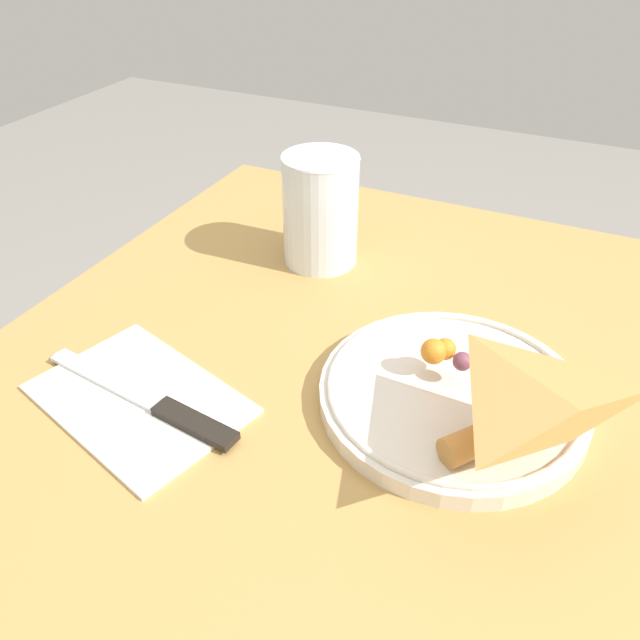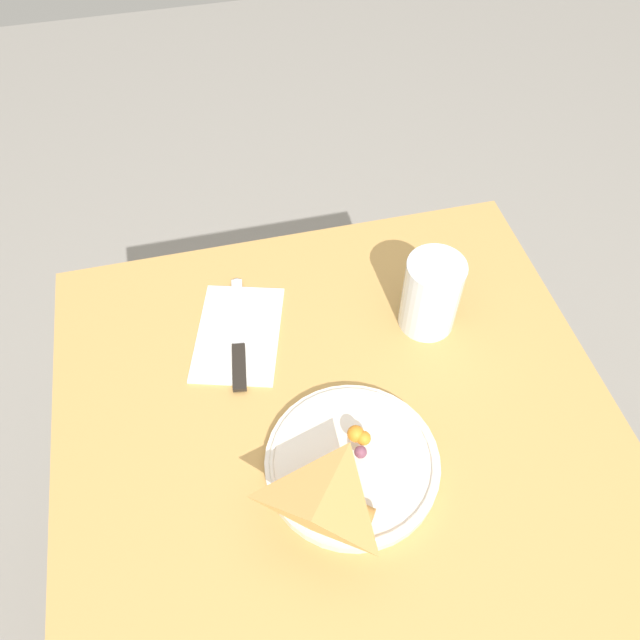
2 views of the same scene
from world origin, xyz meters
name	(u,v)px [view 1 (image 1 of 2)]	position (x,y,z in m)	size (l,w,h in m)	color
dining_table	(501,515)	(0.00, 0.00, 0.64)	(1.02, 0.78, 0.76)	tan
plate_pizza	(454,395)	(0.06, 0.01, 0.78)	(0.23, 0.23, 0.05)	silver
milk_glass	(320,215)	(0.27, -0.18, 0.82)	(0.09, 0.09, 0.13)	white
napkin_folded	(138,399)	(0.31, 0.11, 0.76)	(0.21, 0.17, 0.00)	white
butter_knife	(147,400)	(0.30, 0.12, 0.77)	(0.22, 0.05, 0.01)	black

